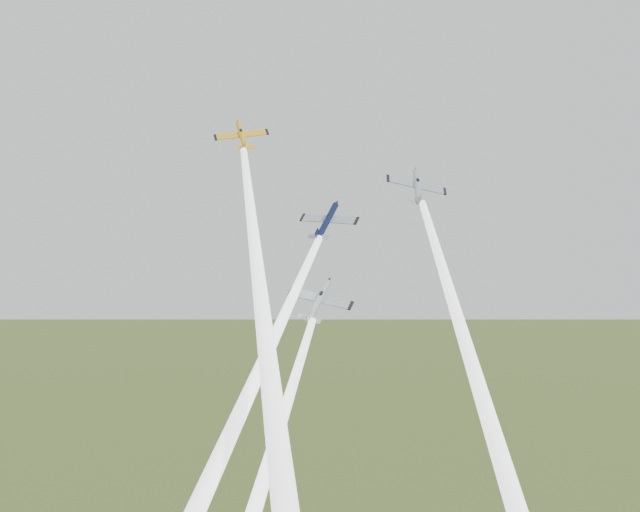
{
  "coord_description": "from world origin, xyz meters",
  "views": [
    {
      "loc": [
        18.15,
        -109.02,
        93.49
      ],
      "look_at": [
        0.0,
        -6.0,
        92.0
      ],
      "focal_mm": 45.0,
      "sensor_mm": 36.0,
      "label": 1
    }
  ],
  "objects_px": {
    "plane_yellow": "(242,136)",
    "plane_silver_low": "(319,301)",
    "plane_navy": "(327,221)",
    "plane_silver_right": "(417,187)"
  },
  "relations": [
    {
      "from": "plane_yellow",
      "to": "plane_navy",
      "type": "distance_m",
      "value": 18.5
    },
    {
      "from": "plane_yellow",
      "to": "plane_navy",
      "type": "height_order",
      "value": "plane_yellow"
    },
    {
      "from": "plane_yellow",
      "to": "plane_silver_low",
      "type": "distance_m",
      "value": 28.26
    },
    {
      "from": "plane_navy",
      "to": "plane_silver_low",
      "type": "xyz_separation_m",
      "value": [
        -0.05,
        -6.27,
        -10.38
      ]
    },
    {
      "from": "plane_navy",
      "to": "plane_silver_low",
      "type": "distance_m",
      "value": 12.13
    },
    {
      "from": "plane_navy",
      "to": "plane_silver_right",
      "type": "distance_m",
      "value": 12.96
    },
    {
      "from": "plane_navy",
      "to": "plane_silver_right",
      "type": "bearing_deg",
      "value": 17.01
    },
    {
      "from": "plane_yellow",
      "to": "plane_navy",
      "type": "xyz_separation_m",
      "value": [
        13.08,
        -4.23,
        -12.38
      ]
    },
    {
      "from": "plane_yellow",
      "to": "plane_silver_right",
      "type": "height_order",
      "value": "plane_yellow"
    },
    {
      "from": "plane_silver_right",
      "to": "plane_navy",
      "type": "bearing_deg",
      "value": 161.11
    }
  ]
}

